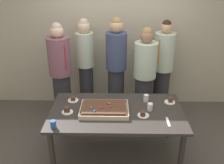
{
  "coord_description": "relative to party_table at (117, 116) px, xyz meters",
  "views": [
    {
      "loc": [
        -0.01,
        -2.88,
        2.5
      ],
      "look_at": [
        -0.07,
        0.15,
        1.07
      ],
      "focal_mm": 40.73,
      "sensor_mm": 36.0,
      "label": 1
    }
  ],
  "objects": [
    {
      "name": "ground_plane",
      "position": [
        0.0,
        0.0,
        -0.64
      ],
      "size": [
        12.0,
        12.0,
        0.0
      ],
      "primitive_type": "plane",
      "color": "#4C4742"
    },
    {
      "name": "plated_slice_far_left",
      "position": [
        0.34,
        -0.12,
        0.1
      ],
      "size": [
        0.15,
        0.15,
        0.07
      ],
      "color": "white",
      "rests_on": "party_table"
    },
    {
      "name": "person_left_edge_reaching",
      "position": [
        -0.91,
        0.89,
        0.23
      ],
      "size": [
        0.36,
        0.36,
        1.7
      ],
      "rotation": [
        0.0,
        0.0,
        -0.88
      ],
      "color": "#28282D",
      "rests_on": "ground_plane"
    },
    {
      "name": "plated_slice_far_right",
      "position": [
        -0.65,
        -0.05,
        0.1
      ],
      "size": [
        0.15,
        0.15,
        0.08
      ],
      "color": "white",
      "rests_on": "party_table"
    },
    {
      "name": "plated_slice_near_left",
      "position": [
        0.75,
        0.24,
        0.1
      ],
      "size": [
        0.15,
        0.15,
        0.07
      ],
      "color": "white",
      "rests_on": "party_table"
    },
    {
      "name": "party_table",
      "position": [
        0.0,
        0.0,
        0.0
      ],
      "size": [
        1.77,
        0.99,
        0.72
      ],
      "color": "#2D2826",
      "rests_on": "ground_plane"
    },
    {
      "name": "drink_cup_nearest",
      "position": [
        0.44,
        0.02,
        0.13
      ],
      "size": [
        0.07,
        0.07,
        0.1
      ],
      "primitive_type": "cylinder",
      "color": "white",
      "rests_on": "party_table"
    },
    {
      "name": "interior_back_panel",
      "position": [
        0.0,
        1.6,
        0.86
      ],
      "size": [
        8.0,
        0.12,
        3.0
      ],
      "primitive_type": "cube",
      "color": "#B2A893",
      "rests_on": "ground_plane"
    },
    {
      "name": "person_green_shirt_behind",
      "position": [
        -0.01,
        1.01,
        0.28
      ],
      "size": [
        0.34,
        0.34,
        1.76
      ],
      "rotation": [
        0.0,
        0.0,
        -1.72
      ],
      "color": "#28282D",
      "rests_on": "ground_plane"
    },
    {
      "name": "drink_cup_far_end",
      "position": [
        -0.75,
        -0.4,
        0.13
      ],
      "size": [
        0.07,
        0.07,
        0.1
      ],
      "primitive_type": "cylinder",
      "color": "#2D5199",
      "rests_on": "party_table"
    },
    {
      "name": "plated_slice_near_right",
      "position": [
        -0.62,
        0.26,
        0.1
      ],
      "size": [
        0.15,
        0.15,
        0.06
      ],
      "color": "white",
      "rests_on": "party_table"
    },
    {
      "name": "drink_cup_middle",
      "position": [
        0.41,
        0.26,
        0.13
      ],
      "size": [
        0.07,
        0.07,
        0.1
      ],
      "primitive_type": "cylinder",
      "color": "white",
      "rests_on": "party_table"
    },
    {
      "name": "sheet_cake",
      "position": [
        -0.16,
        -0.02,
        0.12
      ],
      "size": [
        0.63,
        0.44,
        0.1
      ],
      "color": "beige",
      "rests_on": "party_table"
    },
    {
      "name": "person_far_right_suit",
      "position": [
        0.45,
        0.9,
        0.19
      ],
      "size": [
        0.37,
        0.37,
        1.63
      ],
      "rotation": [
        0.0,
        0.0,
        -2.16
      ],
      "color": "#28282D",
      "rests_on": "ground_plane"
    },
    {
      "name": "cake_server_utensil",
      "position": [
        0.63,
        -0.26,
        0.08
      ],
      "size": [
        0.03,
        0.2,
        0.01
      ],
      "primitive_type": "cube",
      "color": "silver",
      "rests_on": "party_table"
    },
    {
      "name": "person_serving_front",
      "position": [
        -0.54,
        1.22,
        0.26
      ],
      "size": [
        0.31,
        0.31,
        1.7
      ],
      "rotation": [
        0.0,
        0.0,
        -1.27
      ],
      "color": "#28282D",
      "rests_on": "ground_plane"
    },
    {
      "name": "person_striped_tie_right",
      "position": [
        0.79,
        1.19,
        0.23
      ],
      "size": [
        0.34,
        0.34,
        1.68
      ],
      "rotation": [
        0.0,
        0.0,
        -2.24
      ],
      "color": "#28282D",
      "rests_on": "ground_plane"
    }
  ]
}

